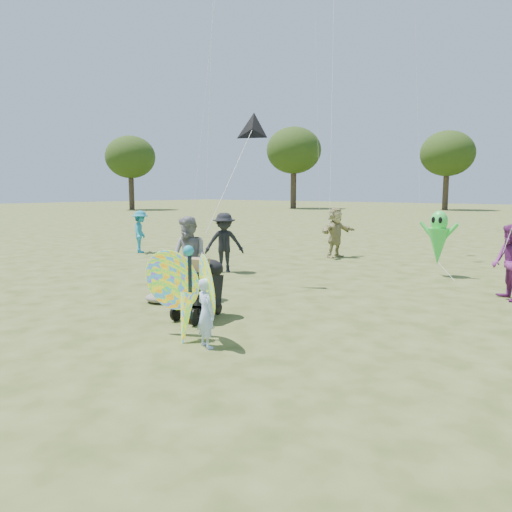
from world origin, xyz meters
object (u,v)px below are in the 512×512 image
(adult_man, at_px, (189,258))
(crowd_d, at_px, (335,232))
(child_girl, at_px, (206,313))
(alien_kite, at_px, (438,240))
(crowd_b, at_px, (224,243))
(butterfly_kite, at_px, (188,294))
(jogging_stroller, at_px, (202,285))
(crowd_i, at_px, (141,232))
(crowd_e, at_px, (509,263))

(adult_man, height_order, crowd_d, adult_man)
(child_girl, bearing_deg, alien_kite, -76.68)
(crowd_b, relative_size, butterfly_kite, 0.95)
(jogging_stroller, bearing_deg, child_girl, -53.85)
(crowd_b, relative_size, crowd_i, 1.08)
(crowd_d, relative_size, crowd_e, 1.07)
(child_girl, height_order, crowd_e, crowd_e)
(jogging_stroller, bearing_deg, alien_kite, 65.14)
(adult_man, height_order, crowd_e, adult_man)
(adult_man, xyz_separation_m, alien_kite, (2.98, 6.08, 0.10))
(jogging_stroller, relative_size, alien_kite, 0.63)
(crowd_d, relative_size, alien_kite, 0.97)
(crowd_b, distance_m, alien_kite, 5.69)
(crowd_e, distance_m, butterfly_kite, 6.82)
(crowd_i, relative_size, jogging_stroller, 1.39)
(jogging_stroller, height_order, alien_kite, alien_kite)
(child_girl, relative_size, crowd_i, 0.67)
(crowd_d, relative_size, crowd_i, 1.11)
(crowd_i, xyz_separation_m, butterfly_kite, (9.17, -6.21, -0.05))
(adult_man, bearing_deg, crowd_e, 39.02)
(crowd_d, distance_m, jogging_stroller, 8.90)
(crowd_d, distance_m, crowd_i, 6.97)
(jogging_stroller, relative_size, butterfly_kite, 0.63)
(butterfly_kite, bearing_deg, jogging_stroller, 126.09)
(child_girl, xyz_separation_m, crowd_e, (2.61, 6.17, 0.28))
(crowd_e, distance_m, alien_kite, 2.91)
(crowd_d, height_order, jogging_stroller, crowd_d)
(jogging_stroller, bearing_deg, crowd_d, 93.78)
(crowd_i, bearing_deg, crowd_d, -103.75)
(adult_man, relative_size, jogging_stroller, 1.58)
(crowd_i, bearing_deg, alien_kite, -122.69)
(crowd_e, relative_size, butterfly_kite, 0.91)
(crowd_b, xyz_separation_m, jogging_stroller, (3.12, -3.93, -0.21))
(child_girl, xyz_separation_m, crowd_d, (-3.56, 9.69, 0.34))
(crowd_d, bearing_deg, crowd_b, -179.81)
(adult_man, distance_m, butterfly_kite, 2.84)
(child_girl, xyz_separation_m, butterfly_kite, (-0.46, 0.08, 0.20))
(alien_kite, bearing_deg, jogging_stroller, -103.36)
(crowd_e, relative_size, alien_kite, 0.91)
(crowd_e, bearing_deg, crowd_i, -127.92)
(crowd_b, relative_size, crowd_d, 0.97)
(crowd_i, relative_size, butterfly_kite, 0.88)
(jogging_stroller, bearing_deg, crowd_i, 136.89)
(crowd_b, distance_m, crowd_i, 5.45)
(crowd_d, bearing_deg, alien_kite, -101.71)
(crowd_i, distance_m, butterfly_kite, 11.08)
(crowd_e, bearing_deg, jogging_stroller, -74.39)
(jogging_stroller, height_order, butterfly_kite, butterfly_kite)
(jogging_stroller, xyz_separation_m, butterfly_kite, (0.75, -1.02, 0.10))
(crowd_e, distance_m, jogging_stroller, 6.34)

